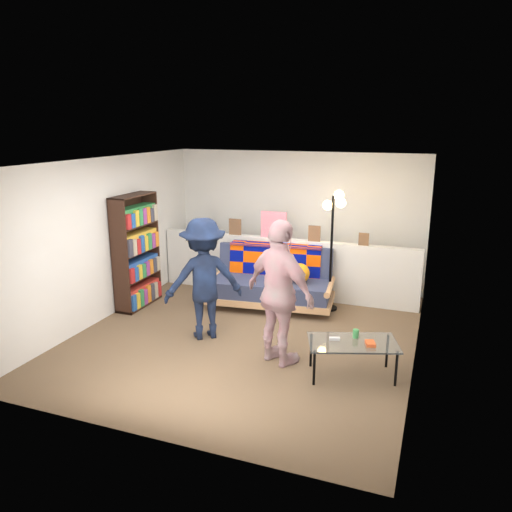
{
  "coord_description": "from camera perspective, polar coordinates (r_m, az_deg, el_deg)",
  "views": [
    {
      "loc": [
        2.39,
        -5.99,
        2.88
      ],
      "look_at": [
        0.0,
        0.4,
        1.05
      ],
      "focal_mm": 35.0,
      "sensor_mm": 36.0,
      "label": 1
    }
  ],
  "objects": [
    {
      "name": "ledge_decor",
      "position": [
        8.37,
        1.86,
        3.27
      ],
      "size": [
        2.97,
        0.02,
        0.45
      ],
      "color": "brown",
      "rests_on": "half_wall_ledge"
    },
    {
      "name": "coffee_table",
      "position": [
        5.96,
        11.06,
        -9.86
      ],
      "size": [
        1.15,
        0.86,
        0.53
      ],
      "color": "black",
      "rests_on": "ground"
    },
    {
      "name": "floor_lamp",
      "position": [
        7.74,
        8.89,
        3.34
      ],
      "size": [
        0.38,
        0.35,
        1.89
      ],
      "color": "black",
      "rests_on": "ground"
    },
    {
      "name": "half_wall_ledge",
      "position": [
        8.49,
        3.31,
        -1.3
      ],
      "size": [
        4.45,
        0.15,
        1.0
      ],
      "primitive_type": "cube",
      "color": "silver",
      "rests_on": "ground"
    },
    {
      "name": "futon_sofa",
      "position": [
        8.04,
        1.94,
        -3.0
      ],
      "size": [
        2.07,
        1.16,
        0.85
      ],
      "color": "tan",
      "rests_on": "ground"
    },
    {
      "name": "person_left",
      "position": [
        6.79,
        -6.0,
        -2.61
      ],
      "size": [
        1.23,
        1.15,
        1.67
      ],
      "primitive_type": "imported",
      "rotation": [
        0.0,
        0.0,
        3.79
      ],
      "color": "black",
      "rests_on": "ground"
    },
    {
      "name": "person_right",
      "position": [
        5.99,
        2.77,
        -4.3
      ],
      "size": [
        1.14,
        0.88,
        1.8
      ],
      "primitive_type": "imported",
      "rotation": [
        0.0,
        0.0,
        2.65
      ],
      "color": "pink",
      "rests_on": "ground"
    },
    {
      "name": "ground",
      "position": [
        7.06,
        -1.15,
        -9.05
      ],
      "size": [
        5.0,
        5.0,
        0.0
      ],
      "primitive_type": "plane",
      "color": "brown",
      "rests_on": "ground"
    },
    {
      "name": "bookshelf",
      "position": [
        8.16,
        -13.52,
        0.12
      ],
      "size": [
        0.3,
        0.9,
        1.8
      ],
      "color": "black",
      "rests_on": "ground"
    },
    {
      "name": "room_shell",
      "position": [
        6.99,
        0.21,
        5.06
      ],
      "size": [
        4.6,
        5.05,
        2.45
      ],
      "color": "silver",
      "rests_on": "ground"
    }
  ]
}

